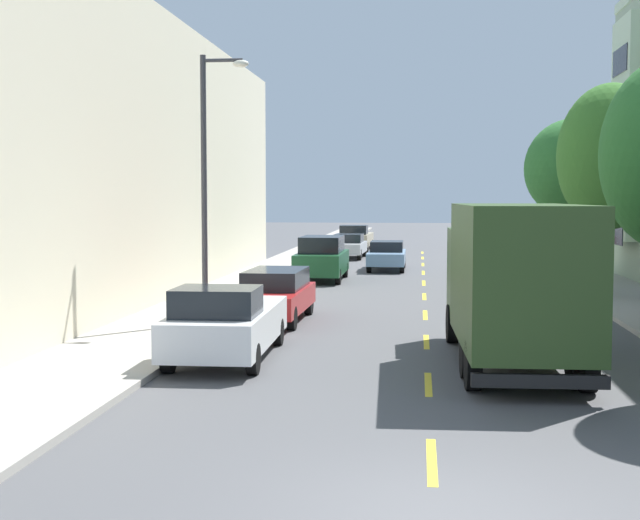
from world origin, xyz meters
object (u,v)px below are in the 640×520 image
object	(u,v)px
street_lamp	(209,170)
parked_wagon_orange	(531,267)
delivery_box_truck	(514,276)
parked_wagon_red	(274,294)
parked_pickup_white	(226,323)
parked_hatchback_burgundy	(487,238)
moving_sky_sedan	(387,255)
parked_sedan_silver	(349,246)
parked_suv_forest	(322,258)
parked_wagon_black	(504,249)
street_tree_farthest	(572,169)
street_tree_third	(610,157)
parked_pickup_champagne	(355,238)

from	to	relation	value
street_lamp	parked_wagon_orange	world-z (taller)	street_lamp
delivery_box_truck	parked_wagon_red	distance (m)	8.97
parked_pickup_white	parked_hatchback_burgundy	bearing A→B (deg)	78.10
delivery_box_truck	parked_wagon_red	world-z (taller)	delivery_box_truck
parked_wagon_orange	moving_sky_sedan	size ratio (longest dim) A/B	1.05
street_lamp	parked_wagon_red	distance (m)	4.21
parked_sedan_silver	moving_sky_sedan	distance (m)	8.41
street_lamp	parked_suv_forest	world-z (taller)	street_lamp
parked_suv_forest	parked_wagon_orange	bearing A→B (deg)	-9.90
parked_sedan_silver	parked_wagon_orange	bearing A→B (deg)	-60.41
parked_hatchback_burgundy	parked_suv_forest	bearing A→B (deg)	-110.29
parked_wagon_black	parked_sedan_silver	size ratio (longest dim) A/B	1.04
street_tree_farthest	parked_wagon_red	world-z (taller)	street_tree_farthest
parked_hatchback_burgundy	parked_wagon_orange	xyz separation A→B (m)	(-0.12, -25.44, 0.05)
delivery_box_truck	parked_wagon_black	bearing A→B (deg)	84.99
parked_wagon_red	parked_hatchback_burgundy	bearing A→B (deg)	76.26
parked_wagon_red	parked_wagon_orange	size ratio (longest dim) A/B	1.00
delivery_box_truck	parked_wagon_red	size ratio (longest dim) A/B	1.60
parked_pickup_white	moving_sky_sedan	xyz separation A→B (m)	(2.70, 24.24, -0.08)
street_tree_third	parked_suv_forest	size ratio (longest dim) A/B	1.55
moving_sky_sedan	parked_pickup_white	bearing A→B (deg)	-96.34
street_tree_farthest	parked_suv_forest	bearing A→B (deg)	-171.42
street_tree_farthest	parked_sedan_silver	bearing A→B (deg)	131.55
parked_hatchback_burgundy	parked_wagon_black	bearing A→B (deg)	-90.34
parked_wagon_orange	parked_sedan_silver	size ratio (longest dim) A/B	1.04
parked_wagon_red	parked_wagon_black	size ratio (longest dim) A/B	1.00
parked_hatchback_burgundy	parked_pickup_champagne	xyz separation A→B (m)	(-8.94, -2.71, 0.07)
parked_wagon_red	street_lamp	bearing A→B (deg)	-133.22
delivery_box_truck	parked_pickup_champagne	xyz separation A→B (m)	(-6.30, 39.90, -1.14)
delivery_box_truck	parked_pickup_white	distance (m)	6.41
street_tree_third	street_lamp	distance (m)	14.72
parked_hatchback_burgundy	moving_sky_sedan	world-z (taller)	parked_hatchback_burgundy
parked_sedan_silver	moving_sky_sedan	bearing A→B (deg)	-72.37
delivery_box_truck	parked_hatchback_burgundy	bearing A→B (deg)	86.46
parked_suv_forest	street_lamp	bearing A→B (deg)	-96.36
parked_wagon_black	parked_sedan_silver	bearing A→B (deg)	159.42
parked_suv_forest	parked_wagon_red	bearing A→B (deg)	-90.11
parked_pickup_champagne	moving_sky_sedan	bearing A→B (deg)	-80.12
delivery_box_truck	parked_pickup_white	bearing A→B (deg)	178.27
parked_pickup_champagne	moving_sky_sedan	xyz separation A→B (m)	(2.69, -15.47, -0.08)
parked_wagon_black	parked_wagon_orange	size ratio (longest dim) A/B	1.00
parked_suv_forest	parked_sedan_silver	world-z (taller)	parked_suv_forest
street_tree_third	parked_suv_forest	world-z (taller)	street_tree_third
street_tree_farthest	street_lamp	bearing A→B (deg)	-128.35
street_lamp	parked_pickup_white	bearing A→B (deg)	-72.06
moving_sky_sedan	parked_wagon_orange	bearing A→B (deg)	-49.83
street_lamp	parked_pickup_champagne	xyz separation A→B (m)	(1.46, 35.20, -3.54)
street_lamp	delivery_box_truck	xyz separation A→B (m)	(7.77, -4.71, -2.41)
street_tree_farthest	parked_sedan_silver	world-z (taller)	street_tree_farthest
street_tree_third	parked_suv_forest	bearing A→B (deg)	150.85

